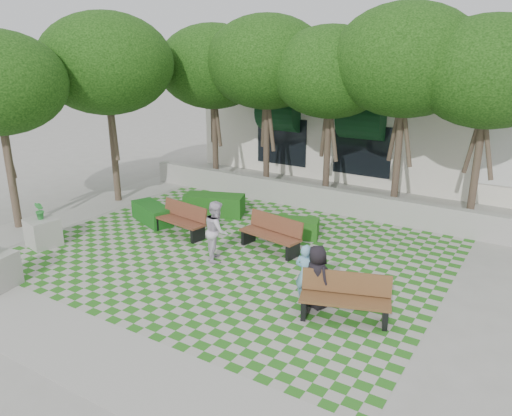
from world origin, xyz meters
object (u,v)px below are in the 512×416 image
Objects in this scene: hedge_midright at (291,228)px; hedge_west at (152,213)px; person_white at (217,231)px; bench_east at (345,298)px; bench_mid at (272,234)px; planter_back at (43,231)px; person_dark at (317,277)px; person_blue at (306,274)px; bench_west at (181,220)px; hedge_midleft at (214,205)px.

hedge_west reaches higher than hedge_midright.
bench_east is at bearing -140.11° from person_white.
bench_mid is 7.11m from planter_back.
bench_east is 1.36× the size of person_dark.
person_blue is 0.97× the size of person_dark.
bench_mid is 1.31m from hedge_midright.
hedge_midright is 4.41m from person_blue.
person_blue is (2.36, -3.70, 0.45)m from hedge_midright.
bench_west reaches higher than hedge_midright.
hedge_midright is 2.95m from person_white.
person_blue is at bearing 151.82° from bench_east.
person_dark reaches higher than bench_mid.
bench_east is 1.21× the size of person_white.
person_blue is at bearing 7.21° from planter_back.
hedge_midleft is 1.49× the size of planter_back.
person_blue is 3.49m from person_white.
planter_back is at bearing -117.52° from hedge_midleft.
hedge_west is at bearing 67.99° from planter_back.
planter_back reaches higher than bench_east.
person_dark is (7.48, -2.35, 0.47)m from hedge_west.
planter_back is (-6.19, -3.48, -0.03)m from bench_mid.
person_dark is (8.85, 1.04, 0.31)m from planter_back.
hedge_west is 1.28× the size of planter_back.
person_blue is at bearing -35.52° from hedge_midleft.
hedge_west is (-8.27, 2.49, -0.19)m from bench_east.
bench_west is (-6.64, 2.13, -0.02)m from bench_east.
planter_back is (-9.64, -0.90, -0.03)m from bench_east.
hedge_west is 3.66m from planter_back.
bench_west reaches higher than hedge_midleft.
person_dark reaches higher than planter_back.
planter_back is 0.81× the size of person_white.
hedge_midleft is 7.43m from person_dark.
planter_back is 8.92m from person_dark.
bench_east is 1.41× the size of person_blue.
bench_west is at bearing -82.76° from hedge_midleft.
person_blue reaches higher than hedge_midleft.
hedge_west is at bearing 144.32° from bench_east.
bench_mid is 3.37m from person_blue.
person_blue is at bearing -17.86° from hedge_west.
bench_west is at bearing -151.10° from hedge_midright.
bench_east is 1.00× the size of hedge_midleft.
bench_mid is 3.88m from hedge_midleft.
bench_west reaches higher than hedge_west.
bench_east is 0.85m from person_dark.
person_dark is (6.13, -4.19, 0.41)m from hedge_midleft.
hedge_midright is 5.00m from hedge_west.
person_white is at bearing 21.58° from planter_back.
person_dark is (5.85, -1.99, 0.29)m from bench_west.
bench_mid is at bearing 16.53° from bench_west.
bench_west is at bearing 6.59° from person_dark.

